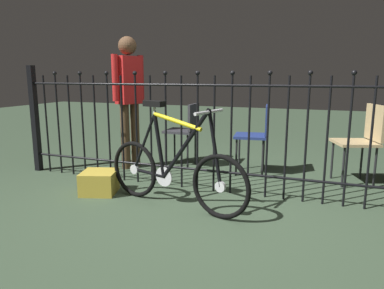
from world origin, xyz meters
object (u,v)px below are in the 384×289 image
bicycle (174,170)px  display_crate (99,182)px  chair_navy (257,132)px  chair_tan (363,136)px  person_visitor (129,91)px  chair_charcoal (186,128)px

bicycle → display_crate: bearing=175.0°
chair_navy → display_crate: bearing=-136.0°
chair_tan → display_crate: 2.80m
display_crate → chair_navy: bearing=44.0°
chair_tan → person_visitor: 2.73m
chair_charcoal → person_visitor: size_ratio=0.50×
chair_tan → chair_navy: bearing=-178.8°
chair_tan → person_visitor: person_visitor is taller
bicycle → chair_tan: 2.12m
bicycle → chair_navy: bearing=70.5°
bicycle → chair_navy: 1.44m
chair_tan → display_crate: chair_tan is taller
bicycle → display_crate: 0.88m
chair_charcoal → person_visitor: (-0.64, -0.29, 0.46)m
chair_navy → chair_tan: chair_tan is taller
bicycle → chair_tan: size_ratio=1.71×
bicycle → chair_tan: bicycle is taller
chair_charcoal → display_crate: bearing=-107.6°
bicycle → person_visitor: person_visitor is taller
chair_navy → person_visitor: 1.64m
bicycle → display_crate: size_ratio=4.45×
chair_tan → chair_charcoal: (-2.04, -0.01, -0.01)m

